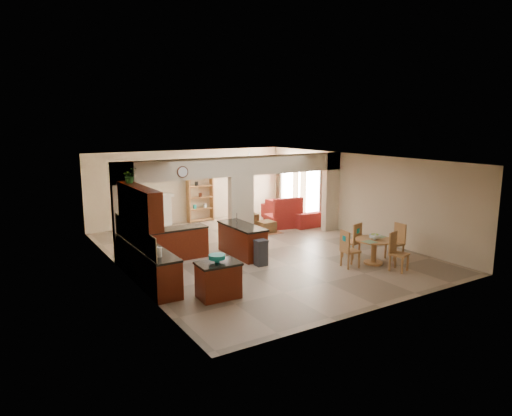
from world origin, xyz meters
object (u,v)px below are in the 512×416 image
sofa (291,212)px  kitchen_island (218,280)px  dining_table (374,247)px  armchair (246,222)px

sofa → kitchen_island: bearing=133.8°
kitchen_island → dining_table: (4.77, -0.05, 0.06)m
kitchen_island → sofa: 8.14m
armchair → sofa: bearing=-165.6°
dining_table → sofa: (1.21, 5.57, -0.07)m
kitchen_island → sofa: bearing=45.1°
kitchen_island → dining_table: kitchen_island is taller
sofa → armchair: 2.29m
dining_table → sofa: size_ratio=0.37×
dining_table → sofa: 5.70m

